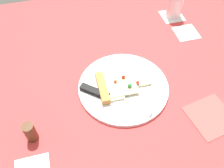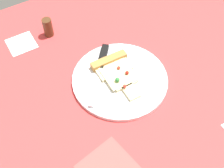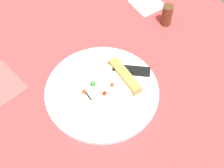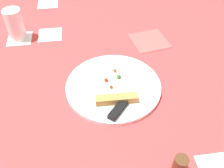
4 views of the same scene
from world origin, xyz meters
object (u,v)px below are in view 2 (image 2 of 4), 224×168
object	(u,v)px
knife	(100,68)
pepper_shaker	(48,27)
pizza_slice	(116,71)
plate	(120,79)

from	to	relation	value
knife	pepper_shaker	size ratio (longest dim) A/B	2.91
knife	pepper_shaker	world-z (taller)	pepper_shaker
pizza_slice	plate	bearing A→B (deg)	90.20
pepper_shaker	knife	bearing A→B (deg)	106.86
pizza_slice	knife	world-z (taller)	pizza_slice
plate	pizza_slice	xyz separation A→B (cm)	(-0.05, -2.56, 1.41)
pizza_slice	knife	xyz separation A→B (cm)	(3.53, -3.59, -0.19)
plate	knife	bearing A→B (deg)	-60.44
plate	pepper_shaker	bearing A→B (deg)	-70.33
pizza_slice	knife	distance (cm)	5.04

